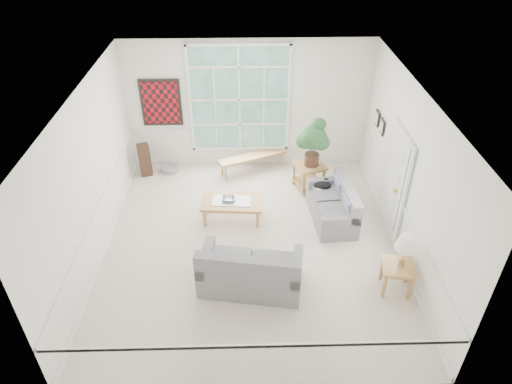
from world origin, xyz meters
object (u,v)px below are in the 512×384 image
coffee_table (232,210)px  end_table (309,176)px  loveseat_right (332,203)px  loveseat_front (251,265)px  side_table (396,277)px

coffee_table → end_table: 2.02m
loveseat_right → loveseat_front: size_ratio=0.87×
loveseat_front → end_table: loveseat_front is taller
side_table → loveseat_front: bearing=176.4°
coffee_table → end_table: (1.68, 1.12, 0.08)m
loveseat_right → coffee_table: (-2.01, 0.05, -0.17)m
loveseat_right → end_table: size_ratio=2.43×
loveseat_right → coffee_table: 2.01m
loveseat_front → loveseat_right: bearing=56.5°
loveseat_right → end_table: (-0.33, 1.17, -0.09)m
end_table → side_table: (1.09, -3.11, -0.04)m
loveseat_right → side_table: size_ratio=2.75×
end_table → side_table: 3.29m
end_table → loveseat_front: bearing=-114.3°
loveseat_right → end_table: bearing=101.2°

